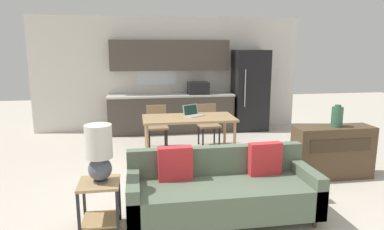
# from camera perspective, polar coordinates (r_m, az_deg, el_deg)

# --- Properties ---
(ground_plane) EXTENTS (20.00, 20.00, 0.00)m
(ground_plane) POSITION_cam_1_polar(r_m,az_deg,el_deg) (4.23, 2.78, -16.79)
(ground_plane) COLOR beige
(wall_back) EXTENTS (6.40, 0.07, 2.70)m
(wall_back) POSITION_cam_1_polar(r_m,az_deg,el_deg) (8.34, -3.80, 6.87)
(wall_back) COLOR silver
(wall_back) RESTS_ON ground_plane
(kitchen_counter) EXTENTS (2.94, 0.65, 2.15)m
(kitchen_counter) POSITION_cam_1_polar(r_m,az_deg,el_deg) (8.10, -3.43, 3.12)
(kitchen_counter) COLOR #4C443D
(kitchen_counter) RESTS_ON ground_plane
(refrigerator) EXTENTS (0.79, 0.70, 1.92)m
(refrigerator) POSITION_cam_1_polar(r_m,az_deg,el_deg) (8.41, 9.63, 4.08)
(refrigerator) COLOR black
(refrigerator) RESTS_ON ground_plane
(dining_table) EXTENTS (1.63, 0.80, 0.77)m
(dining_table) POSITION_cam_1_polar(r_m,az_deg,el_deg) (6.09, -0.54, -0.96)
(dining_table) COLOR tan
(dining_table) RESTS_ON ground_plane
(couch) EXTENTS (2.17, 0.80, 0.85)m
(couch) POSITION_cam_1_polar(r_m,az_deg,el_deg) (4.12, 4.88, -12.39)
(couch) COLOR #3D2D1E
(couch) RESTS_ON ground_plane
(side_table) EXTENTS (0.43, 0.43, 0.56)m
(side_table) POSITION_cam_1_polar(r_m,az_deg,el_deg) (3.96, -15.12, -13.24)
(side_table) COLOR tan
(side_table) RESTS_ON ground_plane
(table_lamp) EXTENTS (0.29, 0.29, 0.63)m
(table_lamp) POSITION_cam_1_polar(r_m,az_deg,el_deg) (3.78, -15.22, -5.90)
(table_lamp) COLOR #4C515B
(table_lamp) RESTS_ON side_table
(credenza) EXTENTS (1.21, 0.40, 0.80)m
(credenza) POSITION_cam_1_polar(r_m,az_deg,el_deg) (5.71, 22.38, -5.73)
(credenza) COLOR brown
(credenza) RESTS_ON ground_plane
(vase) EXTENTS (0.17, 0.17, 0.34)m
(vase) POSITION_cam_1_polar(r_m,az_deg,el_deg) (5.60, 23.04, -0.23)
(vase) COLOR #336047
(vase) RESTS_ON credenza
(dining_chair_far_left) EXTENTS (0.43, 0.43, 0.84)m
(dining_chair_far_left) POSITION_cam_1_polar(r_m,az_deg,el_deg) (6.86, -5.86, -1.51)
(dining_chair_far_left) COLOR #997A56
(dining_chair_far_left) RESTS_ON ground_plane
(dining_chair_far_right) EXTENTS (0.45, 0.45, 0.84)m
(dining_chair_far_right) POSITION_cam_1_polar(r_m,az_deg,el_deg) (6.98, 2.68, -1.25)
(dining_chair_far_right) COLOR #997A56
(dining_chair_far_right) RESTS_ON ground_plane
(laptop) EXTENTS (0.40, 0.38, 0.20)m
(laptop) POSITION_cam_1_polar(r_m,az_deg,el_deg) (6.19, 0.12, 0.32)
(laptop) COLOR #B7BABC
(laptop) RESTS_ON dining_table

